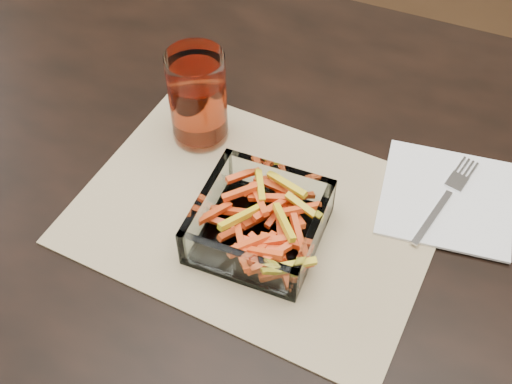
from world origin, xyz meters
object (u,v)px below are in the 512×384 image
dining_table (328,239)px  tumbler (198,101)px  fork (446,197)px  glass_bowl (259,224)px

dining_table → tumbler: 0.27m
dining_table → fork: size_ratio=9.23×
dining_table → glass_bowl: bearing=-126.3°
dining_table → fork: fork is taller
tumbler → fork: bearing=2.8°
tumbler → fork: 0.36m
fork → glass_bowl: bearing=-130.8°
glass_bowl → tumbler: bearing=137.7°
fork → dining_table: bearing=-144.3°
dining_table → tumbler: (-0.22, 0.04, 0.16)m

